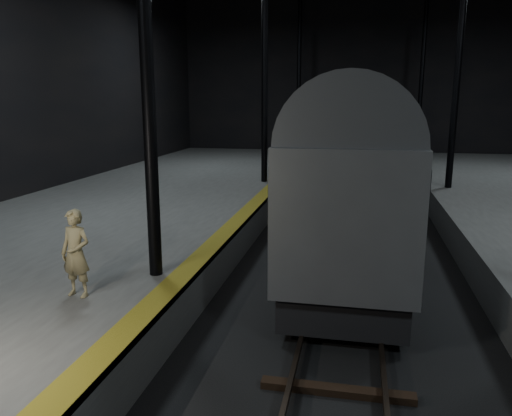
# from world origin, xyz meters

# --- Properties ---
(ground) EXTENTS (44.00, 44.00, 0.00)m
(ground) POSITION_xyz_m (0.00, 0.00, 0.00)
(ground) COLOR black
(ground) RESTS_ON ground
(platform_left) EXTENTS (9.00, 43.80, 1.00)m
(platform_left) POSITION_xyz_m (-7.50, 0.00, 0.50)
(platform_left) COLOR #4F4F4C
(platform_left) RESTS_ON ground
(tactile_strip) EXTENTS (0.50, 43.80, 0.01)m
(tactile_strip) POSITION_xyz_m (-3.25, 0.00, 1.00)
(tactile_strip) COLOR olive
(tactile_strip) RESTS_ON platform_left
(track) EXTENTS (2.40, 43.00, 0.24)m
(track) POSITION_xyz_m (0.00, 0.00, 0.07)
(track) COLOR #3F3328
(track) RESTS_ON ground
(train) EXTENTS (2.75, 18.30, 4.89)m
(train) POSITION_xyz_m (-0.00, 4.34, 2.73)
(train) COLOR #A1A3A9
(train) RESTS_ON ground
(woman) EXTENTS (0.63, 0.46, 1.61)m
(woman) POSITION_xyz_m (-4.73, -5.37, 1.80)
(woman) COLOR tan
(woman) RESTS_ON platform_left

